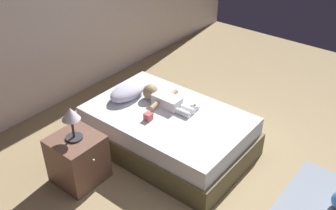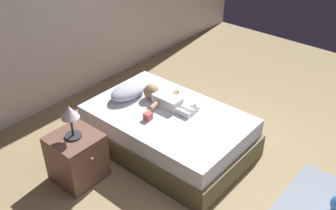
# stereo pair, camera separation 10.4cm
# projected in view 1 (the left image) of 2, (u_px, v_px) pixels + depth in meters

# --- Properties ---
(ground_plane) EXTENTS (8.00, 8.00, 0.00)m
(ground_plane) POSITION_uv_depth(u_px,v_px,m) (251.00, 207.00, 3.68)
(ground_plane) COLOR #9F875E
(bed) EXTENTS (1.15, 1.79, 0.48)m
(bed) POSITION_uv_depth(u_px,v_px,m) (168.00, 131.00, 4.30)
(bed) COLOR brown
(bed) RESTS_ON ground_plane
(pillow) EXTENTS (0.49, 0.28, 0.16)m
(pillow) POSITION_uv_depth(u_px,v_px,m) (128.00, 91.00, 4.40)
(pillow) COLOR silver
(pillow) RESTS_ON bed
(baby) EXTENTS (0.47, 0.67, 0.18)m
(baby) POSITION_uv_depth(u_px,v_px,m) (162.00, 98.00, 4.29)
(baby) COLOR white
(baby) RESTS_ON bed
(toothbrush) EXTENTS (0.08, 0.12, 0.02)m
(toothbrush) POSITION_uv_depth(u_px,v_px,m) (165.00, 92.00, 4.53)
(toothbrush) COLOR blue
(toothbrush) RESTS_ON bed
(nightstand) EXTENTS (0.46, 0.49, 0.51)m
(nightstand) POSITION_uv_depth(u_px,v_px,m) (78.00, 159.00, 3.88)
(nightstand) COLOR brown
(nightstand) RESTS_ON ground_plane
(lamp) EXTENTS (0.18, 0.18, 0.35)m
(lamp) POSITION_uv_depth(u_px,v_px,m) (71.00, 117.00, 3.60)
(lamp) COLOR #333338
(lamp) RESTS_ON nightstand
(toy_block) EXTENTS (0.08, 0.08, 0.08)m
(toy_block) POSITION_uv_depth(u_px,v_px,m) (148.00, 117.00, 4.04)
(toy_block) COLOR #CF5453
(toy_block) RESTS_ON bed
(baby_bottle) EXTENTS (0.06, 0.10, 0.08)m
(baby_bottle) POSITION_uv_depth(u_px,v_px,m) (195.00, 107.00, 4.21)
(baby_bottle) COLOR white
(baby_bottle) RESTS_ON bed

